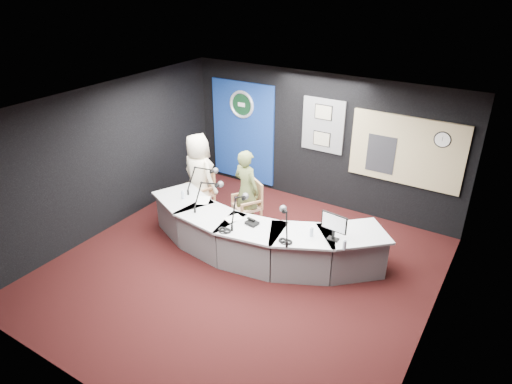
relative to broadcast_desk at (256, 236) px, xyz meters
The scene contains 33 objects.
ground 0.67m from the broadcast_desk, 84.81° to the right, with size 6.00×6.00×0.00m, color black.
ceiling 2.49m from the broadcast_desk, 84.81° to the right, with size 6.00×6.00×0.02m, color silver.
wall_back 2.66m from the broadcast_desk, 88.83° to the left, with size 6.00×0.02×2.80m, color black.
wall_front 3.70m from the broadcast_desk, 89.19° to the right, with size 6.00×0.02×2.80m, color black.
wall_left 3.17m from the broadcast_desk, 169.44° to the right, with size 0.02×6.00×2.80m, color black.
wall_right 3.26m from the broadcast_desk, 10.22° to the right, with size 0.02×6.00×2.80m, color black.
broadcast_desk is the anchor object (origin of this frame).
backdrop_panel 3.17m from the broadcast_desk, 127.40° to the left, with size 1.60×0.05×2.30m, color navy.
agency_seal 3.38m from the broadcast_desk, 127.86° to the left, with size 0.63×0.63×0.07m, color silver.
seal_center 3.38m from the broadcast_desk, 127.80° to the left, with size 0.48×0.48×0.01m, color black.
pinboard 2.79m from the broadcast_desk, 87.63° to the left, with size 0.90×0.04×1.10m, color slate.
framed_photo_upper 2.91m from the broadcast_desk, 87.60° to the left, with size 0.34×0.02×0.27m, color gray.
framed_photo_lower 2.63m from the broadcast_desk, 87.60° to the left, with size 0.34×0.02×0.27m, color gray.
booth_window_frame 3.24m from the broadcast_desk, 53.36° to the left, with size 2.12×0.06×1.32m, color tan.
booth_glow 3.23m from the broadcast_desk, 53.24° to the left, with size 2.00×0.02×1.20m, color #CFBB82.
equipment_rack 2.93m from the broadcast_desk, 60.54° to the left, with size 0.55×0.02×0.75m, color black.
wall_clock 3.71m from the broadcast_desk, 44.88° to the left, with size 0.28×0.28×0.01m, color white.
armchair_left 1.90m from the broadcast_desk, 159.18° to the left, with size 0.54×0.54×0.96m, color #AA774D, non-canonical shape.
armchair_right 0.98m from the broadcast_desk, 132.34° to the left, with size 0.49×0.49×0.88m, color #AA774D, non-canonical shape.
draped_jacket 2.10m from the broadcast_desk, 154.34° to the left, with size 0.50×0.10×0.70m, color #686258.
person_man 1.96m from the broadcast_desk, 159.18° to the left, with size 0.85×0.55×1.74m, color #F5E6C4.
person_woman 1.07m from the broadcast_desk, 132.34° to the left, with size 0.59×0.39×1.61m, color #576132.
computer_monitor 1.58m from the broadcast_desk, ahead, with size 0.48×0.03×0.33m, color black.
desk_phone 0.46m from the broadcast_desk, 73.28° to the right, with size 0.20×0.16×0.05m, color black.
headphones_near 0.99m from the broadcast_desk, 26.87° to the right, with size 0.20×0.20×0.03m, color black.
headphones_far 0.78m from the broadcast_desk, 106.83° to the right, with size 0.22×0.22×0.04m, color black.
paper_stack 1.23m from the broadcast_desk, behind, with size 0.23×0.33×0.00m, color white.
notepad 0.54m from the broadcast_desk, 144.45° to the right, with size 0.20×0.29×0.00m, color white.
boom_mic_a 1.63m from the broadcast_desk, 166.23° to the left, with size 0.36×0.69×0.60m, color black, non-canonical shape.
boom_mic_b 1.16m from the broadcast_desk, behind, with size 0.25×0.73×0.60m, color black, non-canonical shape.
boom_mic_c 0.74m from the broadcast_desk, 122.16° to the right, with size 0.24×0.73×0.60m, color black, non-canonical shape.
boom_mic_d 1.02m from the broadcast_desk, 20.35° to the right, with size 0.47×0.63×0.60m, color black, non-canonical shape.
water_bottles 0.48m from the broadcast_desk, 45.67° to the right, with size 3.26×0.14×0.18m, color silver, non-canonical shape.
Camera 1 is at (3.57, -5.26, 4.69)m, focal length 32.00 mm.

